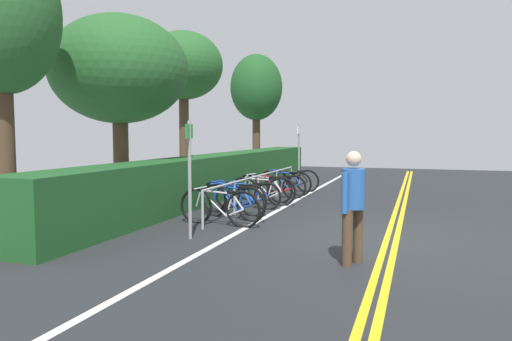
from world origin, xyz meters
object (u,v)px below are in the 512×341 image
at_px(bicycle_3, 248,195).
at_px(bicycle_4, 262,191).
at_px(bike_rack, 258,182).
at_px(bicycle_8, 292,181).
at_px(bicycle_7, 285,183).
at_px(bicycle_5, 264,188).
at_px(tree_mid, 119,71).
at_px(bicycle_0, 219,207).
at_px(bicycle_2, 233,198).
at_px(sign_post_near, 190,167).
at_px(tree_extra, 256,89).
at_px(tree_far_right, 183,67).
at_px(bicycle_1, 232,202).
at_px(bicycle_6, 276,186).
at_px(sign_post_far, 299,149).
at_px(pedestrian, 353,200).
at_px(tree_near_left, 0,18).

height_order(bicycle_3, bicycle_4, bicycle_4).
relative_size(bike_rack, bicycle_8, 4.11).
bearing_deg(bicycle_7, bicycle_5, 173.52).
bearing_deg(tree_mid, bicycle_0, -110.90).
height_order(bicycle_2, sign_post_near, sign_post_near).
bearing_deg(bicycle_3, bicycle_8, -2.77).
relative_size(bicycle_2, tree_extra, 0.35).
bearing_deg(tree_far_right, tree_mid, -173.07).
xyz_separation_m(bike_rack, bicycle_0, (-2.80, -0.13, -0.22)).
xyz_separation_m(bicycle_2, bicycle_8, (4.33, -0.25, -0.01)).
xyz_separation_m(bicycle_1, tree_far_right, (4.68, 3.50, 3.55)).
height_order(bicycle_6, bicycle_8, bicycle_8).
distance_m(bike_rack, bicycle_8, 2.87).
xyz_separation_m(bicycle_0, bicycle_3, (2.12, 0.16, -0.03)).
bearing_deg(bicycle_3, sign_post_near, -177.15).
bearing_deg(tree_far_right, bicycle_2, -141.16).
bearing_deg(tree_mid, sign_post_far, -24.95).
relative_size(bicycle_5, pedestrian, 1.08).
distance_m(bicycle_5, sign_post_near, 4.86).
bearing_deg(tree_mid, bicycle_3, -71.17).
distance_m(tree_near_left, tree_mid, 3.10).
bearing_deg(bicycle_6, bicycle_8, -2.92).
xyz_separation_m(bicycle_1, sign_post_far, (6.51, 0.14, 0.90)).
bearing_deg(tree_near_left, bicycle_6, -28.58).
height_order(bike_rack, tree_near_left, tree_near_left).
height_order(bike_rack, bicycle_0, bike_rack).
bearing_deg(tree_far_right, bicycle_8, -86.24).
bearing_deg(bicycle_3, bike_rack, -2.07).
bearing_deg(sign_post_far, sign_post_near, -178.80).
bearing_deg(sign_post_near, bicycle_1, 1.11).
xyz_separation_m(bike_rack, bicycle_7, (2.12, -0.11, -0.23)).
distance_m(bike_rack, tree_far_right, 5.43).
xyz_separation_m(bicycle_5, tree_mid, (-2.32, 2.82, 2.92)).
xyz_separation_m(bicycle_7, pedestrian, (-6.96, -2.88, 0.54)).
bearing_deg(bicycle_8, bicycle_3, 177.23).
bearing_deg(bike_rack, tree_extra, 18.98).
relative_size(bike_rack, sign_post_near, 3.29).
distance_m(bicycle_7, tree_far_right, 5.02).
height_order(bicycle_7, tree_extra, tree_extra).
distance_m(tree_near_left, tree_far_right, 7.31).
relative_size(bicycle_8, tree_extra, 0.32).
bearing_deg(sign_post_near, pedestrian, -104.44).
height_order(sign_post_far, tree_extra, tree_extra).
bearing_deg(bicycle_3, sign_post_far, 0.11).
xyz_separation_m(bicycle_6, pedestrian, (-6.22, -2.92, 0.57)).
height_order(bicycle_5, pedestrian, pedestrian).
distance_m(bicycle_0, bicycle_6, 4.19).
relative_size(bicycle_2, bicycle_5, 1.05).
bearing_deg(tree_extra, bicycle_2, -164.48).
bearing_deg(bicycle_2, pedestrian, -137.47).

